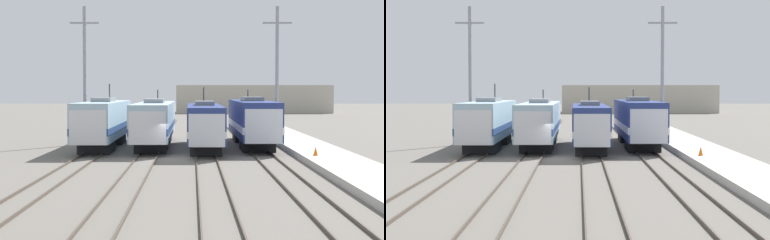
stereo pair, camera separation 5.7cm
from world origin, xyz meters
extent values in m
plane|color=#666059|center=(0.00, 0.00, 0.00)|extent=(400.00, 400.00, 0.00)
cube|color=#4C4238|center=(-7.20, 0.00, 0.07)|extent=(0.07, 120.00, 0.15)
cube|color=#4C4238|center=(-5.77, 0.00, 0.07)|extent=(0.07, 120.00, 0.15)
cube|color=#4C4238|center=(-2.88, 0.00, 0.07)|extent=(0.07, 120.00, 0.15)
cube|color=#4C4238|center=(-1.44, 0.00, 0.07)|extent=(0.07, 120.00, 0.15)
cube|color=#4C4238|center=(1.44, 0.00, 0.07)|extent=(0.07, 120.00, 0.15)
cube|color=#4C4238|center=(2.88, 0.00, 0.07)|extent=(0.07, 120.00, 0.15)
cube|color=#4C4238|center=(5.77, 0.00, 0.07)|extent=(0.07, 120.00, 0.15)
cube|color=#4C4238|center=(7.20, 0.00, 0.07)|extent=(0.07, 120.00, 0.15)
cube|color=#232326|center=(-6.49, 4.57, 0.47)|extent=(2.52, 3.80, 0.95)
cube|color=#232326|center=(-6.49, 13.21, 0.47)|extent=(2.52, 3.80, 0.95)
cube|color=#9EBCCC|center=(-6.49, 8.89, 2.46)|extent=(2.97, 17.27, 3.03)
cube|color=navy|center=(-6.49, 8.89, 1.86)|extent=(3.01, 17.31, 0.55)
cube|color=silver|center=(-6.49, 1.11, 2.24)|extent=(2.73, 1.91, 2.57)
cube|color=black|center=(-6.49, 0.23, 2.80)|extent=(2.32, 0.08, 0.72)
cube|color=gray|center=(-6.49, 8.89, 4.15)|extent=(1.63, 4.32, 0.35)
cylinder|color=#38383D|center=(-6.49, 12.69, 4.77)|extent=(0.12, 0.12, 1.59)
cube|color=#232326|center=(-2.16, 5.57, 0.47)|extent=(2.55, 4.40, 0.95)
cube|color=#232326|center=(-2.16, 15.56, 0.47)|extent=(2.55, 4.40, 0.95)
cube|color=#9EBCCC|center=(-2.16, 10.56, 2.41)|extent=(3.00, 19.98, 2.91)
cube|color=navy|center=(-2.16, 10.56, 1.82)|extent=(3.04, 20.02, 0.52)
cube|color=silver|center=(-2.16, 1.49, 2.19)|extent=(2.76, 2.03, 2.47)
cube|color=black|center=(-2.16, 0.55, 2.73)|extent=(2.35, 0.08, 0.69)
cube|color=gray|center=(-2.16, 10.56, 4.04)|extent=(1.65, 5.00, 0.35)
cylinder|color=#38383D|center=(-2.16, 14.96, 4.44)|extent=(0.12, 0.12, 1.16)
cube|color=black|center=(2.16, 2.92, 0.47)|extent=(2.38, 3.78, 0.95)
cube|color=black|center=(2.16, 11.51, 0.47)|extent=(2.38, 3.78, 0.95)
cube|color=navy|center=(2.16, 7.21, 2.33)|extent=(2.80, 17.17, 2.76)
cube|color=silver|center=(2.16, 7.21, 1.78)|extent=(2.84, 17.21, 0.50)
cube|color=silver|center=(2.16, -0.60, 2.12)|extent=(2.58, 1.73, 2.35)
cube|color=black|center=(2.16, -1.39, 2.64)|extent=(2.19, 0.08, 0.66)
cube|color=slate|center=(2.16, 7.21, 3.89)|extent=(1.54, 4.29, 0.35)
cylinder|color=#38383D|center=(2.16, 10.99, 4.47)|extent=(0.12, 0.12, 1.52)
cube|color=black|center=(6.49, 6.24, 0.47)|extent=(2.62, 4.18, 0.95)
cube|color=black|center=(6.49, 15.76, 0.47)|extent=(2.62, 4.18, 0.95)
cube|color=navy|center=(6.49, 11.00, 2.49)|extent=(3.08, 19.02, 3.07)
cube|color=silver|center=(6.49, 11.00, 1.87)|extent=(3.12, 19.06, 0.55)
cube|color=silver|center=(6.49, 2.40, 2.25)|extent=(2.84, 2.01, 2.61)
cube|color=black|center=(6.49, 1.47, 2.83)|extent=(2.41, 0.08, 0.73)
cube|color=slate|center=(6.49, 11.00, 4.20)|extent=(1.70, 4.76, 0.35)
cylinder|color=#38383D|center=(6.49, 15.18, 4.52)|extent=(0.12, 0.12, 1.00)
cylinder|color=gray|center=(-8.70, 12.36, 6.31)|extent=(0.31, 0.31, 12.62)
cube|color=gray|center=(-8.70, 12.36, 11.10)|extent=(2.66, 0.16, 0.16)
cylinder|color=gray|center=(8.90, 12.36, 6.31)|extent=(0.31, 0.31, 12.62)
cube|color=gray|center=(8.90, 12.36, 11.10)|extent=(2.66, 0.16, 0.16)
cube|color=#B7B5AD|center=(10.76, 0.00, 0.22)|extent=(4.00, 120.00, 0.45)
cone|color=orange|center=(9.65, -2.33, 0.77)|extent=(0.33, 0.33, 0.64)
cube|color=#B2AD9E|center=(14.75, 98.31, 3.08)|extent=(34.11, 12.20, 6.15)
camera|label=1|loc=(1.12, -46.37, 4.91)|focal=60.00mm
camera|label=2|loc=(1.18, -46.37, 4.91)|focal=60.00mm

